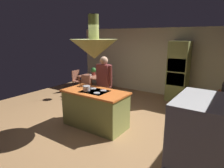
{
  "coord_description": "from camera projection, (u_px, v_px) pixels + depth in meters",
  "views": [
    {
      "loc": [
        2.92,
        -3.75,
        2.26
      ],
      "look_at": [
        0.1,
        0.4,
        1.0
      ],
      "focal_mm": 30.99,
      "sensor_mm": 36.0,
      "label": 1
    }
  ],
  "objects": [
    {
      "name": "chair_by_back_wall",
      "position": [
        105.0,
        79.0,
        7.99
      ],
      "size": [
        0.4,
        0.4,
        0.87
      ],
      "rotation": [
        0.0,
        0.0,
        3.14
      ],
      "color": "#A35F48",
      "rests_on": "ground"
    },
    {
      "name": "wall_back",
      "position": [
        153.0,
        61.0,
        7.61
      ],
      "size": [
        6.8,
        0.1,
        2.55
      ],
      "primitive_type": "cube",
      "color": "beige",
      "rests_on": "ground"
    },
    {
      "name": "oven_tower",
      "position": [
        178.0,
        71.0,
        6.74
      ],
      "size": [
        0.66,
        0.62,
        2.09
      ],
      "color": "#8C934C",
      "rests_on": "ground"
    },
    {
      "name": "pendant_light_over_table",
      "position": [
        95.0,
        47.0,
        7.15
      ],
      "size": [
        0.32,
        0.32,
        0.82
      ],
      "color": "#E0B266"
    },
    {
      "name": "person_at_island",
      "position": [
        104.0,
        82.0,
        5.43
      ],
      "size": [
        0.53,
        0.23,
        1.71
      ],
      "color": "tan",
      "rests_on": "ground"
    },
    {
      "name": "ground",
      "position": [
        100.0,
        123.0,
        5.15
      ],
      "size": [
        8.16,
        8.16,
        0.0
      ],
      "primitive_type": "plane",
      "color": "#AD7F51"
    },
    {
      "name": "cooking_pot_on_cooktop",
      "position": [
        87.0,
        88.0,
        4.73
      ],
      "size": [
        0.18,
        0.18,
        0.12
      ],
      "primitive_type": "cylinder",
      "color": "#B2B2B7",
      "rests_on": "kitchen_island"
    },
    {
      "name": "range_hood",
      "position": [
        94.0,
        48.0,
        4.51
      ],
      "size": [
        1.1,
        1.1,
        1.0
      ],
      "color": "#8C934C"
    },
    {
      "name": "dining_table",
      "position": [
        95.0,
        78.0,
        7.44
      ],
      "size": [
        1.13,
        0.84,
        0.76
      ],
      "color": "#A35F48",
      "rests_on": "ground"
    },
    {
      "name": "cup_on_table",
      "position": [
        90.0,
        75.0,
        7.27
      ],
      "size": [
        0.07,
        0.07,
        0.09
      ],
      "primitive_type": "cylinder",
      "color": "white",
      "rests_on": "dining_table"
    },
    {
      "name": "potted_plant_on_table",
      "position": [
        93.0,
        71.0,
        7.5
      ],
      "size": [
        0.2,
        0.2,
        0.3
      ],
      "color": "#99382D",
      "rests_on": "dining_table"
    },
    {
      "name": "chair_at_corner",
      "position": [
        78.0,
        79.0,
        7.99
      ],
      "size": [
        0.4,
        0.4,
        0.87
      ],
      "rotation": [
        0.0,
        0.0,
        1.57
      ],
      "color": "#A35F48",
      "rests_on": "ground"
    },
    {
      "name": "kitchen_island",
      "position": [
        95.0,
        109.0,
        4.88
      ],
      "size": [
        1.64,
        0.83,
        0.95
      ],
      "color": "#8C934C",
      "rests_on": "ground"
    },
    {
      "name": "chair_facing_island",
      "position": [
        84.0,
        86.0,
        6.97
      ],
      "size": [
        0.4,
        0.4,
        0.87
      ],
      "color": "#A35F48",
      "rests_on": "ground"
    }
  ]
}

